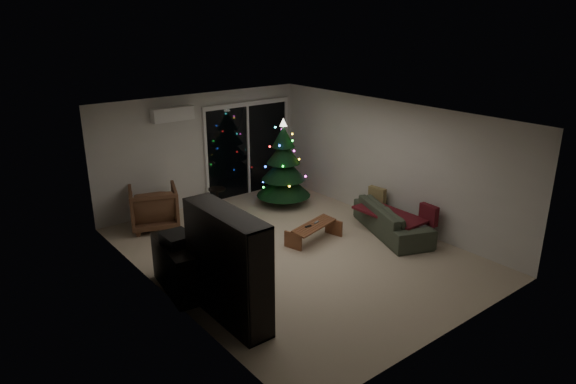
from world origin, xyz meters
The scene contains 18 objects.
room centered at (0.46, 1.49, 1.02)m, with size 6.50×7.51×2.60m.
bookshelf centered at (-2.25, -1.07, 0.81)m, with size 0.41×1.62×1.62m, color black, non-canonical shape.
media_cabinet centered at (-2.25, 0.05, 0.39)m, with size 0.47×1.26×0.79m, color black.
stereo centered at (-2.25, 0.05, 0.87)m, with size 0.40×0.47×0.17m, color black.
armchair centered at (-1.49, 2.63, 0.43)m, with size 0.91×0.94×0.86m, color brown.
ottoman centered at (-0.67, 1.28, 0.21)m, with size 0.47×0.47×0.43m, color beige.
cardboard_box_a centered at (-1.42, 0.08, 0.16)m, with size 0.45×0.34×0.32m, color white.
cardboard_box_b centered at (-0.63, 0.28, 0.14)m, with size 0.41×0.31×0.29m, color white.
side_table centered at (0.04, 2.74, 0.24)m, with size 0.38×0.38×0.48m, color black.
floor_lamp centered at (-1.24, 3.38, 0.91)m, with size 0.29×0.29×1.81m, color black.
sofa centered at (2.05, -0.54, 0.29)m, with size 2.00×0.78×0.59m, color #343B2F.
sofa_throw centered at (1.95, -0.54, 0.42)m, with size 0.63×1.44×0.05m, color #4D1715.
cushion_a centered at (2.30, 0.11, 0.53)m, with size 0.12×0.39×0.39m, color #95875B.
cushion_b centered at (2.30, -1.19, 0.53)m, with size 0.12×0.39×0.39m, color #4D1715.
coffee_table centered at (0.58, 0.11, 0.17)m, with size 1.08×0.38×0.34m, color brown, non-canonical shape.
remote_a centered at (0.43, 0.11, 0.35)m, with size 0.14×0.04×0.02m, color black.
remote_b centered at (0.68, 0.16, 0.35)m, with size 0.13×0.04×0.02m, color slate.
christmas_tree centered at (1.37, 2.07, 0.98)m, with size 1.22×1.22×1.97m, color black.
Camera 1 is at (-5.33, -6.58, 4.12)m, focal length 32.00 mm.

